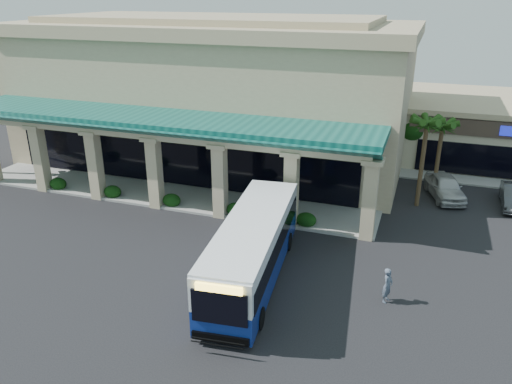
% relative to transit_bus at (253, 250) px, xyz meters
% --- Properties ---
extents(ground, '(110.00, 110.00, 0.00)m').
position_rel_transit_bus_xyz_m(ground, '(-1.33, 1.00, -1.57)').
color(ground, black).
extents(main_building, '(30.80, 14.80, 11.35)m').
position_rel_transit_bus_xyz_m(main_building, '(-9.33, 17.00, 4.10)').
color(main_building, tan).
rests_on(main_building, ground).
extents(arcade, '(30.00, 6.20, 5.70)m').
position_rel_transit_bus_xyz_m(arcade, '(-9.33, 7.80, 1.28)').
color(arcade, '#0C4A44').
rests_on(arcade, ground).
extents(palm_0, '(2.40, 2.40, 6.60)m').
position_rel_transit_bus_xyz_m(palm_0, '(7.17, 12.00, 1.73)').
color(palm_0, '#1B3D10').
rests_on(palm_0, ground).
extents(palm_1, '(2.40, 2.40, 5.80)m').
position_rel_transit_bus_xyz_m(palm_1, '(8.17, 15.00, 1.33)').
color(palm_1, '#1B3D10').
rests_on(palm_1, ground).
extents(broadleaf_tree, '(2.60, 2.60, 4.81)m').
position_rel_transit_bus_xyz_m(broadleaf_tree, '(6.17, 20.00, 0.83)').
color(broadleaf_tree, black).
rests_on(broadleaf_tree, ground).
extents(transit_bus, '(3.80, 11.48, 3.15)m').
position_rel_transit_bus_xyz_m(transit_bus, '(0.00, 0.00, 0.00)').
color(transit_bus, navy).
rests_on(transit_bus, ground).
extents(pedestrian, '(0.57, 0.70, 1.67)m').
position_rel_transit_bus_xyz_m(pedestrian, '(6.37, 0.18, -0.74)').
color(pedestrian, '#4A5668').
rests_on(pedestrian, ground).
extents(car_silver, '(3.17, 5.01, 1.59)m').
position_rel_transit_bus_xyz_m(car_silver, '(8.84, 14.04, -0.78)').
color(car_silver, '#B4B4B4').
rests_on(car_silver, ground).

